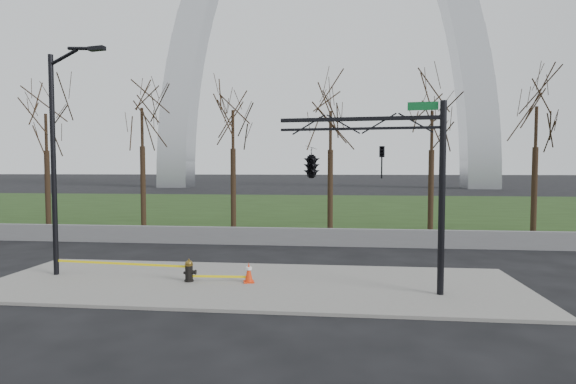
# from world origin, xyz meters

# --- Properties ---
(ground) EXTENTS (500.00, 500.00, 0.00)m
(ground) POSITION_xyz_m (0.00, 0.00, 0.00)
(ground) COLOR black
(ground) RESTS_ON ground
(sidewalk) EXTENTS (18.00, 6.00, 0.10)m
(sidewalk) POSITION_xyz_m (0.00, 0.00, 0.05)
(sidewalk) COLOR slate
(sidewalk) RESTS_ON ground
(grass_strip) EXTENTS (120.00, 40.00, 0.06)m
(grass_strip) POSITION_xyz_m (0.00, 30.00, 0.03)
(grass_strip) COLOR black
(grass_strip) RESTS_ON ground
(guardrail) EXTENTS (60.00, 0.30, 0.90)m
(guardrail) POSITION_xyz_m (0.00, 8.00, 0.45)
(guardrail) COLOR #59595B
(guardrail) RESTS_ON ground
(gateway_arch) EXTENTS (66.00, 6.00, 65.00)m
(gateway_arch) POSITION_xyz_m (0.00, 75.00, 32.50)
(gateway_arch) COLOR #B4B6BB
(gateway_arch) RESTS_ON ground
(tree_row) EXTENTS (44.99, 4.00, 8.46)m
(tree_row) POSITION_xyz_m (-0.51, 12.00, 4.23)
(tree_row) COLOR black
(tree_row) RESTS_ON ground
(fire_hydrant) EXTENTS (0.47, 0.31, 0.77)m
(fire_hydrant) POSITION_xyz_m (-2.19, -0.12, 0.46)
(fire_hydrant) COLOR black
(fire_hydrant) RESTS_ON sidewalk
(traffic_cone) EXTENTS (0.43, 0.43, 0.68)m
(traffic_cone) POSITION_xyz_m (-0.14, -0.03, 0.44)
(traffic_cone) COLOR red
(traffic_cone) RESTS_ON sidewalk
(street_light) EXTENTS (2.37, 0.66, 8.21)m
(street_light) POSITION_xyz_m (-7.11, 0.31, 4.69)
(street_light) COLOR black
(street_light) RESTS_ON ground
(traffic_signal_mast) EXTENTS (5.09, 2.52, 6.00)m
(traffic_signal_mast) POSITION_xyz_m (2.76, -0.53, 4.15)
(traffic_signal_mast) COLOR black
(traffic_signal_mast) RESTS_ON ground
(caution_tape) EXTENTS (7.19, 0.48, 0.40)m
(caution_tape) POSITION_xyz_m (-3.74, 0.06, 0.51)
(caution_tape) COLOR yellow
(caution_tape) RESTS_ON ground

